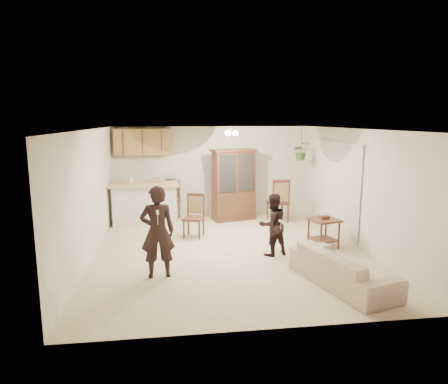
{
  "coord_description": "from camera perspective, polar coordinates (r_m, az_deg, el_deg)",
  "views": [
    {
      "loc": [
        -1.18,
        -7.92,
        2.69
      ],
      "look_at": [
        -0.06,
        0.4,
        1.16
      ],
      "focal_mm": 32.0,
      "sensor_mm": 36.0,
      "label": 1
    }
  ],
  "objects": [
    {
      "name": "chair_hutch_left",
      "position": [
        11.06,
        -7.81,
        -2.25
      ],
      "size": [
        0.65,
        0.65,
        1.07
      ],
      "rotation": [
        0.0,
        0.0,
        -0.56
      ],
      "color": "#3A1D15",
      "rests_on": "floor"
    },
    {
      "name": "wall_left",
      "position": [
        8.2,
        -18.6,
        -0.34
      ],
      "size": [
        0.02,
        6.5,
        2.5
      ],
      "primitive_type": "cube",
      "color": "beige",
      "rests_on": "ground"
    },
    {
      "name": "adult",
      "position": [
        6.9,
        -9.51,
        -4.87
      ],
      "size": [
        0.68,
        0.47,
        1.8
      ],
      "primitive_type": "imported",
      "rotation": [
        0.0,
        0.0,
        3.2
      ],
      "color": "black",
      "rests_on": "floor"
    },
    {
      "name": "controller_child",
      "position": [
        7.75,
        8.12,
        -4.13
      ],
      "size": [
        0.06,
        0.11,
        0.03
      ],
      "primitive_type": "cube",
      "rotation": [
        0.0,
        0.0,
        3.45
      ],
      "color": "white",
      "rests_on": "child"
    },
    {
      "name": "hanging_plant",
      "position": [
        10.92,
        10.97,
        5.73
      ],
      "size": [
        0.43,
        0.37,
        0.48
      ],
      "primitive_type": "imported",
      "color": "#335823",
      "rests_on": "ceiling"
    },
    {
      "name": "vertical_blinds",
      "position": [
        9.77,
        15.89,
        0.56
      ],
      "size": [
        0.06,
        2.3,
        2.1
      ],
      "primitive_type": null,
      "color": "beige",
      "rests_on": "wall_right"
    },
    {
      "name": "wall_front",
      "position": [
        5.02,
        6.29,
        -6.4
      ],
      "size": [
        5.5,
        0.02,
        2.5
      ],
      "primitive_type": "cube",
      "color": "beige",
      "rests_on": "ground"
    },
    {
      "name": "bar_top",
      "position": [
        10.42,
        -11.29,
        1.06
      ],
      "size": [
        1.75,
        0.7,
        0.08
      ],
      "primitive_type": "cube",
      "color": "tan",
      "rests_on": "breakfast_bar"
    },
    {
      "name": "upper_cabinets",
      "position": [
        11.02,
        -11.52,
        7.05
      ],
      "size": [
        1.5,
        0.34,
        0.7
      ],
      "primitive_type": "cube",
      "color": "brown",
      "rests_on": "wall_back"
    },
    {
      "name": "ceiling",
      "position": [
        8.01,
        0.8,
        8.96
      ],
      "size": [
        5.5,
        6.5,
        0.02
      ],
      "primitive_type": "cube",
      "color": "white",
      "rests_on": "wall_back"
    },
    {
      "name": "china_hutch",
      "position": [
        10.72,
        1.4,
        0.95
      ],
      "size": [
        1.29,
        0.77,
        1.91
      ],
      "rotation": [
        0.0,
        0.0,
        0.26
      ],
      "color": "#3A1D15",
      "rests_on": "floor"
    },
    {
      "name": "wall_back",
      "position": [
        11.32,
        -1.65,
        3.01
      ],
      "size": [
        5.5,
        0.02,
        2.5
      ],
      "primitive_type": "cube",
      "color": "beige",
      "rests_on": "ground"
    },
    {
      "name": "breakfast_bar",
      "position": [
        10.52,
        -11.18,
        -1.89
      ],
      "size": [
        1.6,
        0.55,
        1.0
      ],
      "primitive_type": "cube",
      "color": "silver",
      "rests_on": "floor"
    },
    {
      "name": "chair_bar",
      "position": [
        9.27,
        -4.36,
        -4.76
      ],
      "size": [
        0.57,
        0.57,
        1.0
      ],
      "rotation": [
        0.0,
        0.0,
        -0.35
      ],
      "color": "#3A1D15",
      "rests_on": "floor"
    },
    {
      "name": "wall_right",
      "position": [
        8.96,
        18.46,
        0.54
      ],
      "size": [
        0.02,
        6.5,
        2.5
      ],
      "primitive_type": "cube",
      "color": "beige",
      "rests_on": "ground"
    },
    {
      "name": "side_table",
      "position": [
        8.8,
        14.03,
        -5.61
      ],
      "size": [
        0.69,
        0.69,
        0.69
      ],
      "rotation": [
        0.0,
        0.0,
        0.25
      ],
      "color": "#3A1D15",
      "rests_on": "floor"
    },
    {
      "name": "child",
      "position": [
        8.01,
        6.95,
        -4.32
      ],
      "size": [
        0.78,
        0.69,
        1.35
      ],
      "primitive_type": "imported",
      "rotation": [
        0.0,
        0.0,
        3.45
      ],
      "color": "black",
      "rests_on": "floor"
    },
    {
      "name": "floor",
      "position": [
        8.44,
        0.76,
        -8.26
      ],
      "size": [
        6.5,
        6.5,
        0.0
      ],
      "primitive_type": "plane",
      "color": "beige",
      "rests_on": "ground"
    },
    {
      "name": "ceiling_fixture",
      "position": [
        9.22,
        0.93,
        8.52
      ],
      "size": [
        0.36,
        0.36,
        0.2
      ],
      "primitive_type": null,
      "color": "#FFECBF",
      "rests_on": "ceiling"
    },
    {
      "name": "controller_adult",
      "position": [
        6.45,
        -9.48,
        -2.88
      ],
      "size": [
        0.05,
        0.14,
        0.04
      ],
      "primitive_type": "cube",
      "rotation": [
        0.0,
        0.0,
        3.2
      ],
      "color": "white",
      "rests_on": "adult"
    },
    {
      "name": "sofa",
      "position": [
        6.9,
        16.55,
        -9.8
      ],
      "size": [
        1.2,
        2.0,
        0.73
      ],
      "primitive_type": "imported",
      "rotation": [
        0.0,
        0.0,
        1.84
      ],
      "color": "beige",
      "rests_on": "floor"
    },
    {
      "name": "plant_cord",
      "position": [
        10.9,
        11.03,
        7.43
      ],
      "size": [
        0.01,
        0.01,
        0.65
      ],
      "primitive_type": "cylinder",
      "color": "black",
      "rests_on": "ceiling"
    },
    {
      "name": "chair_hutch_right",
      "position": [
        10.78,
        7.68,
        -2.44
      ],
      "size": [
        0.56,
        0.56,
        1.16
      ],
      "rotation": [
        0.0,
        0.0,
        3.24
      ],
      "color": "#3A1D15",
      "rests_on": "floor"
    }
  ]
}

